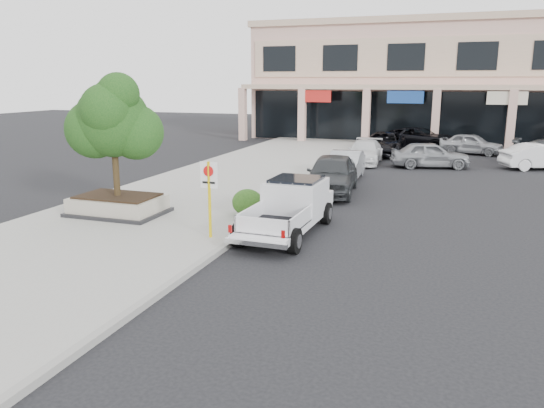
{
  "coord_description": "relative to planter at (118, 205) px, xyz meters",
  "views": [
    {
      "loc": [
        4.54,
        -13.2,
        4.75
      ],
      "look_at": [
        -0.58,
        1.5,
        1.12
      ],
      "focal_mm": 35.0,
      "sensor_mm": 36.0,
      "label": 1
    }
  ],
  "objects": [
    {
      "name": "ground",
      "position": [
        6.59,
        -2.21,
        -0.48
      ],
      "size": [
        120.0,
        120.0,
        0.0
      ],
      "primitive_type": "plane",
      "color": "black",
      "rests_on": "ground"
    },
    {
      "name": "curb_car_c",
      "position": [
        6.08,
        15.65,
        0.19
      ],
      "size": [
        2.04,
        4.67,
        1.34
      ],
      "primitive_type": "imported",
      "rotation": [
        0.0,
        0.0,
        0.04
      ],
      "color": "silver",
      "rests_on": "ground"
    },
    {
      "name": "planter_tree",
      "position": [
        0.13,
        0.15,
        2.94
      ],
      "size": [
        2.9,
        2.55,
        4.0
      ],
      "color": "#2F2412",
      "rests_on": "planter"
    },
    {
      "name": "curb",
      "position": [
        5.04,
        3.79,
        -0.4
      ],
      "size": [
        0.2,
        52.0,
        0.15
      ],
      "primitive_type": "cube",
      "color": "gray",
      "rests_on": "ground"
    },
    {
      "name": "lot_car_b",
      "position": [
        15.61,
        16.65,
        0.23
      ],
      "size": [
        4.52,
        3.01,
        1.41
      ],
      "primitive_type": "imported",
      "rotation": [
        0.0,
        0.0,
        1.96
      ],
      "color": "silver",
      "rests_on": "ground"
    },
    {
      "name": "lot_car_a",
      "position": [
        9.8,
        15.23,
        0.26
      ],
      "size": [
        4.58,
        2.7,
        1.46
      ],
      "primitive_type": "imported",
      "rotation": [
        0.0,
        0.0,
        1.81
      ],
      "color": "gray",
      "rests_on": "ground"
    },
    {
      "name": "planter",
      "position": [
        0.0,
        0.0,
        0.0
      ],
      "size": [
        3.2,
        2.2,
        0.68
      ],
      "color": "black",
      "rests_on": "sidewalk"
    },
    {
      "name": "curb_car_b",
      "position": [
        6.06,
        10.08,
        0.22
      ],
      "size": [
        1.64,
        4.25,
        1.38
      ],
      "primitive_type": "imported",
      "rotation": [
        0.0,
        0.0,
        0.04
      ],
      "color": "#AAACB2",
      "rests_on": "ground"
    },
    {
      "name": "curb_car_d",
      "position": [
        6.64,
        19.76,
        0.26
      ],
      "size": [
        2.51,
        5.35,
        1.48
      ],
      "primitive_type": "imported",
      "rotation": [
        0.0,
        0.0,
        0.01
      ],
      "color": "black",
      "rests_on": "ground"
    },
    {
      "name": "strip_mall",
      "position": [
        14.59,
        31.72,
        4.27
      ],
      "size": [
        40.55,
        12.43,
        9.5
      ],
      "color": "#D2A293",
      "rests_on": "ground"
    },
    {
      "name": "no_parking_sign",
      "position": [
        4.33,
        -1.54,
        1.16
      ],
      "size": [
        0.55,
        0.09,
        2.3
      ],
      "color": "#E0BD0B",
      "rests_on": "sidewalk"
    },
    {
      "name": "hedge",
      "position": [
        4.41,
        1.29,
        0.14
      ],
      "size": [
        1.1,
        0.99,
        0.93
      ],
      "primitive_type": "ellipsoid",
      "color": "#173F12",
      "rests_on": "sidewalk"
    },
    {
      "name": "curb_car_a",
      "position": [
        6.17,
        6.63,
        0.36
      ],
      "size": [
        2.46,
        5.09,
        1.68
      ],
      "primitive_type": "imported",
      "rotation": [
        0.0,
        0.0,
        0.1
      ],
      "color": "#2E3033",
      "rests_on": "ground"
    },
    {
      "name": "lot_car_e",
      "position": [
        12.08,
        21.99,
        0.21
      ],
      "size": [
        4.32,
        2.62,
        1.38
      ],
      "primitive_type": "imported",
      "rotation": [
        0.0,
        0.0,
        1.31
      ],
      "color": "#999CA1",
      "rests_on": "ground"
    },
    {
      "name": "pickup_truck",
      "position": [
        6.24,
        0.01,
        0.35
      ],
      "size": [
        2.09,
        5.32,
        1.66
      ],
      "primitive_type": null,
      "rotation": [
        0.0,
        0.0,
        -0.03
      ],
      "color": "white",
      "rests_on": "ground"
    },
    {
      "name": "lot_car_d",
      "position": [
        8.59,
        23.86,
        0.28
      ],
      "size": [
        5.9,
        3.82,
        1.51
      ],
      "primitive_type": "imported",
      "rotation": [
        0.0,
        0.0,
        1.31
      ],
      "color": "black",
      "rests_on": "ground"
    },
    {
      "name": "sidewalk",
      "position": [
        1.09,
        3.79,
        -0.4
      ],
      "size": [
        8.0,
        52.0,
        0.15
      ],
      "primitive_type": "cube",
      "color": "gray",
      "rests_on": "ground"
    }
  ]
}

